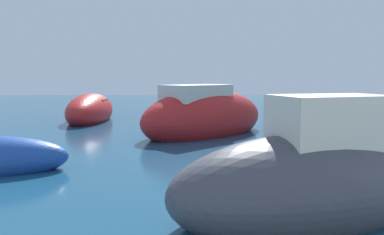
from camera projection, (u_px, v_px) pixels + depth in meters
name	position (u px, v px, depth m)	size (l,w,h in m)	color
moored_boat_0	(205.00, 117.00, 14.20)	(5.88, 5.70, 2.35)	#B21E1E
moored_boat_1	(311.00, 182.00, 5.79)	(4.83, 3.03, 2.27)	#3F3F47
moored_boat_5	(91.00, 111.00, 18.60)	(1.95, 5.42, 1.72)	#B21E1E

